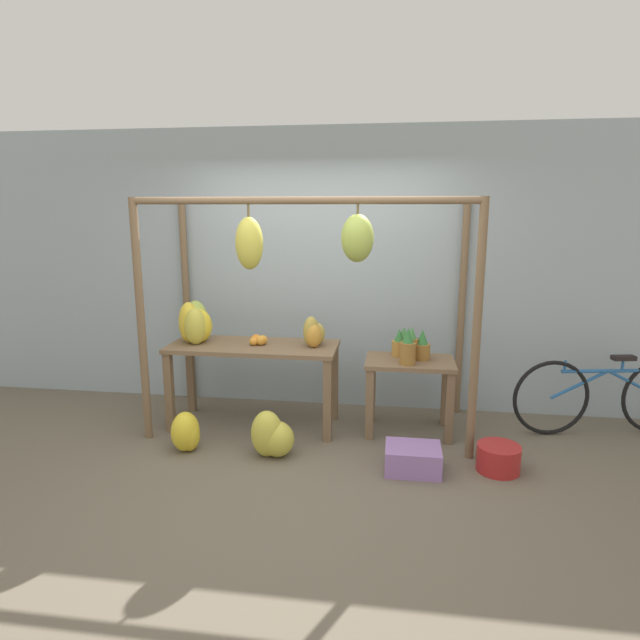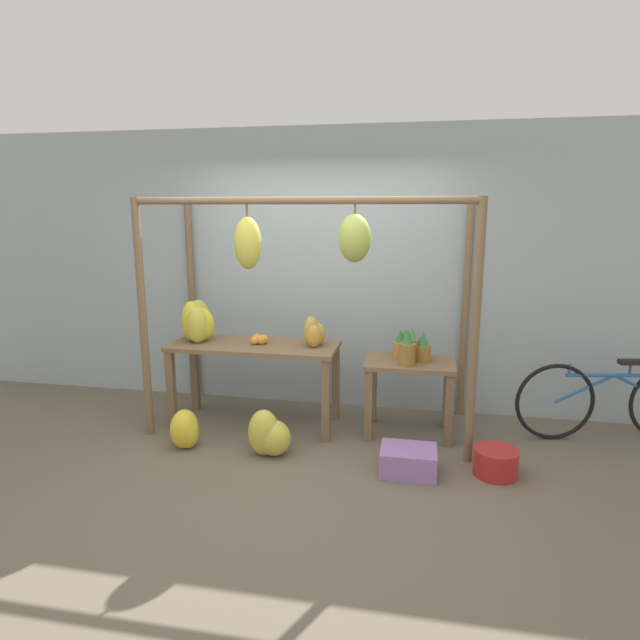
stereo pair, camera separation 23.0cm
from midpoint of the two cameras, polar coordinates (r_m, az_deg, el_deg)
The scene contains 14 objects.
ground_plane at distance 4.35m, azimuth -1.97°, elevation -15.79°, with size 20.00×20.00×0.00m, color #665B4C.
shop_wall_back at distance 5.43m, azimuth 1.63°, elevation 5.29°, with size 8.00×0.08×2.80m.
stall_awning at distance 4.55m, azimuth 0.04°, elevation 5.10°, with size 2.87×1.17×2.11m.
display_table_main at distance 5.02m, azimuth -5.70°, elevation -3.96°, with size 1.55×0.62×0.79m.
display_table_side at distance 4.91m, azimuth 10.87°, elevation -6.23°, with size 0.79×0.52×0.68m.
banana_pile_on_table at distance 5.13m, azimuth -11.71°, elevation -0.26°, with size 0.38×0.43×0.38m.
orange_pile at distance 4.96m, azimuth -5.19°, elevation -2.08°, with size 0.16×0.13×0.10m.
pineapple_cluster at distance 4.85m, azimuth 10.86°, elevation -2.87°, with size 0.34×0.43×0.33m.
banana_pile_ground_left at distance 4.77m, azimuth -12.78°, elevation -11.37°, with size 0.29×0.29×0.34m.
banana_pile_ground_right at distance 4.54m, azimuth -4.02°, elevation -12.16°, with size 0.39×0.31×0.39m.
fruit_crate_white at distance 4.35m, azimuth 10.94°, elevation -14.54°, with size 0.43×0.33×0.20m.
blue_bucket at distance 4.50m, azimuth 19.68°, elevation -14.10°, with size 0.34×0.34×0.21m.
parked_bicycle at distance 5.44m, azimuth 29.80°, elevation -7.48°, with size 1.67×0.33×0.74m.
papaya_pile at distance 4.85m, azimuth 0.69°, elevation -1.45°, with size 0.22×0.26×0.28m.
Camera 2 is at (0.99, -3.74, 2.02)m, focal length 30.00 mm.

